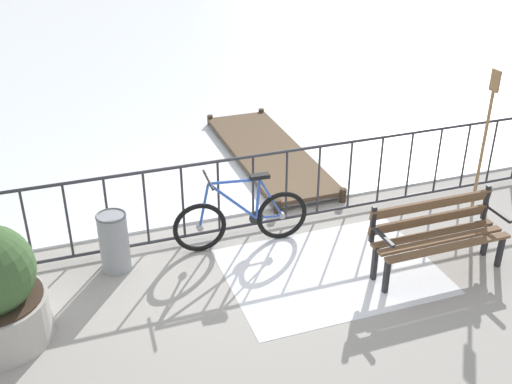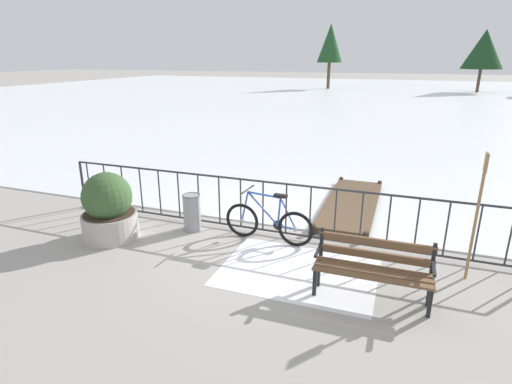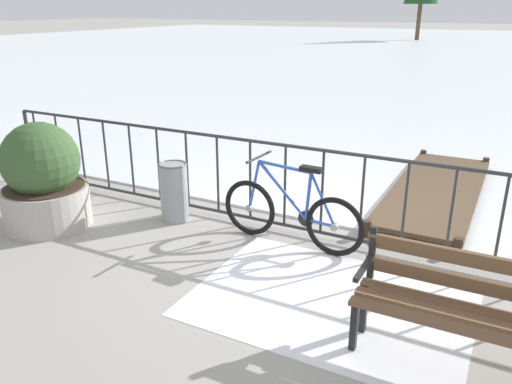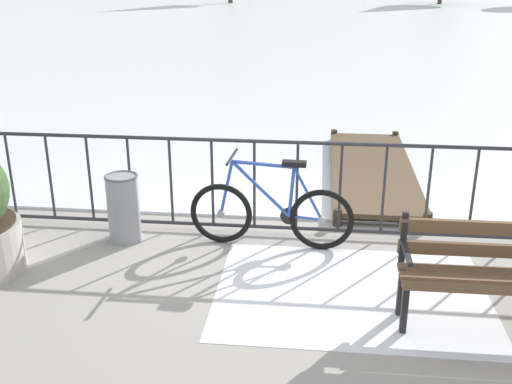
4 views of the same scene
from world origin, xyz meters
name	(u,v)px [view 1 (image 1 of 4)]	position (x,y,z in m)	size (l,w,h in m)	color
ground_plane	(237,232)	(0.00, 0.00, 0.00)	(160.00, 160.00, 0.00)	#9E9991
snow_patch	(331,271)	(0.78, -1.20, 0.00)	(2.44, 1.78, 0.01)	white
railing_fence	(236,194)	(0.00, 0.00, 0.56)	(9.06, 0.06, 1.07)	#2D2D33
bicycle_near_railing	(242,219)	(-0.02, -0.29, 0.37)	(1.71, 0.52, 0.97)	black
park_bench	(437,231)	(1.93, -1.53, 0.51)	(1.60, 0.49, 0.89)	brown
trash_bin	(114,242)	(-1.58, -0.31, 0.37)	(0.35, 0.35, 0.73)	gray
oar_upright	(486,133)	(3.26, -0.50, 1.14)	(0.04, 0.16, 1.98)	#937047
wooden_dock	(268,152)	(1.18, 2.00, 0.12)	(1.10, 3.50, 0.20)	brown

